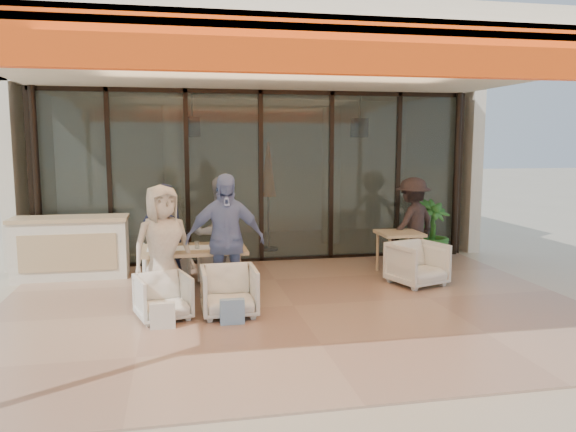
{
  "coord_description": "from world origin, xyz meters",
  "views": [
    {
      "loc": [
        -1.53,
        -7.33,
        2.27
      ],
      "look_at": [
        0.1,
        0.9,
        1.15
      ],
      "focal_mm": 35.0,
      "sensor_mm": 36.0,
      "label": 1
    }
  ],
  "objects_px": {
    "diner_periwinkle": "(225,240)",
    "potted_palm": "(431,231)",
    "chair_far_right": "(218,261)",
    "standing_woman": "(412,223)",
    "dining_table": "(193,252)",
    "chair_far_left": "(166,262)",
    "host_counter": "(71,247)",
    "diner_grey": "(220,234)",
    "side_chair": "(417,262)",
    "diner_navy": "(164,238)",
    "chair_near_right": "(229,289)",
    "side_table": "(399,238)",
    "diner_cream": "(163,248)",
    "chair_near_left": "(163,295)"
  },
  "relations": [
    {
      "from": "chair_near_right",
      "to": "diner_periwinkle",
      "type": "height_order",
      "value": "diner_periwinkle"
    },
    {
      "from": "dining_table",
      "to": "diner_cream",
      "type": "xyz_separation_m",
      "value": [
        -0.41,
        -0.46,
        0.16
      ]
    },
    {
      "from": "chair_far_left",
      "to": "standing_woman",
      "type": "relative_size",
      "value": 0.44
    },
    {
      "from": "diner_cream",
      "to": "chair_far_right",
      "type": "bearing_deg",
      "value": 37.06
    },
    {
      "from": "diner_navy",
      "to": "side_chair",
      "type": "relative_size",
      "value": 2.14
    },
    {
      "from": "diner_cream",
      "to": "side_chair",
      "type": "relative_size",
      "value": 2.21
    },
    {
      "from": "diner_cream",
      "to": "potted_palm",
      "type": "height_order",
      "value": "diner_cream"
    },
    {
      "from": "chair_far_right",
      "to": "standing_woman",
      "type": "height_order",
      "value": "standing_woman"
    },
    {
      "from": "diner_navy",
      "to": "dining_table",
      "type": "bearing_deg",
      "value": 124.69
    },
    {
      "from": "chair_near_right",
      "to": "diner_navy",
      "type": "bearing_deg",
      "value": 119.99
    },
    {
      "from": "dining_table",
      "to": "standing_woman",
      "type": "distance_m",
      "value": 4.09
    },
    {
      "from": "diner_periwinkle",
      "to": "standing_woman",
      "type": "bearing_deg",
      "value": 25.96
    },
    {
      "from": "chair_far_right",
      "to": "side_chair",
      "type": "distance_m",
      "value": 3.19
    },
    {
      "from": "chair_far_right",
      "to": "potted_palm",
      "type": "height_order",
      "value": "potted_palm"
    },
    {
      "from": "diner_cream",
      "to": "chair_near_right",
      "type": "bearing_deg",
      "value": -52.74
    },
    {
      "from": "diner_navy",
      "to": "diner_cream",
      "type": "relative_size",
      "value": 0.97
    },
    {
      "from": "dining_table",
      "to": "chair_far_left",
      "type": "relative_size",
      "value": 2.1
    },
    {
      "from": "host_counter",
      "to": "chair_near_left",
      "type": "xyz_separation_m",
      "value": [
        1.53,
        -2.51,
        -0.2
      ]
    },
    {
      "from": "standing_woman",
      "to": "potted_palm",
      "type": "relative_size",
      "value": 1.39
    },
    {
      "from": "host_counter",
      "to": "side_chair",
      "type": "distance_m",
      "value": 5.64
    },
    {
      "from": "dining_table",
      "to": "side_table",
      "type": "height_order",
      "value": "dining_table"
    },
    {
      "from": "diner_cream",
      "to": "diner_grey",
      "type": "bearing_deg",
      "value": 25.0
    },
    {
      "from": "chair_far_left",
      "to": "diner_periwinkle",
      "type": "bearing_deg",
      "value": 114.0
    },
    {
      "from": "side_chair",
      "to": "potted_palm",
      "type": "distance_m",
      "value": 1.85
    },
    {
      "from": "side_table",
      "to": "diner_navy",
      "type": "bearing_deg",
      "value": -175.23
    },
    {
      "from": "chair_near_right",
      "to": "chair_far_left",
      "type": "bearing_deg",
      "value": 112.88
    },
    {
      "from": "dining_table",
      "to": "chair_far_left",
      "type": "bearing_deg",
      "value": 113.59
    },
    {
      "from": "diner_grey",
      "to": "diner_navy",
      "type": "bearing_deg",
      "value": -13.67
    },
    {
      "from": "chair_far_left",
      "to": "diner_grey",
      "type": "relative_size",
      "value": 0.41
    },
    {
      "from": "host_counter",
      "to": "chair_far_right",
      "type": "height_order",
      "value": "host_counter"
    },
    {
      "from": "diner_periwinkle",
      "to": "potted_palm",
      "type": "distance_m",
      "value": 4.52
    },
    {
      "from": "host_counter",
      "to": "chair_far_right",
      "type": "xyz_separation_m",
      "value": [
        2.37,
        -0.61,
        -0.2
      ]
    },
    {
      "from": "chair_near_right",
      "to": "side_table",
      "type": "height_order",
      "value": "side_table"
    },
    {
      "from": "host_counter",
      "to": "chair_far_right",
      "type": "relative_size",
      "value": 2.76
    },
    {
      "from": "side_chair",
      "to": "potted_palm",
      "type": "xyz_separation_m",
      "value": [
        0.97,
        1.56,
        0.21
      ]
    },
    {
      "from": "side_chair",
      "to": "diner_navy",
      "type": "bearing_deg",
      "value": 155.5
    },
    {
      "from": "chair_near_right",
      "to": "potted_palm",
      "type": "xyz_separation_m",
      "value": [
        4.03,
        2.53,
        0.23
      ]
    },
    {
      "from": "potted_palm",
      "to": "chair_near_left",
      "type": "bearing_deg",
      "value": -152.48
    },
    {
      "from": "diner_grey",
      "to": "diner_cream",
      "type": "relative_size",
      "value": 1.02
    },
    {
      "from": "dining_table",
      "to": "side_chair",
      "type": "height_order",
      "value": "dining_table"
    },
    {
      "from": "host_counter",
      "to": "diner_grey",
      "type": "xyz_separation_m",
      "value": [
        2.37,
        -1.11,
        0.34
      ]
    },
    {
      "from": "side_table",
      "to": "standing_woman",
      "type": "xyz_separation_m",
      "value": [
        0.42,
        0.43,
        0.18
      ]
    },
    {
      "from": "chair_far_right",
      "to": "diner_grey",
      "type": "relative_size",
      "value": 0.39
    },
    {
      "from": "potted_palm",
      "to": "side_table",
      "type": "bearing_deg",
      "value": -140.22
    },
    {
      "from": "chair_far_left",
      "to": "diner_navy",
      "type": "xyz_separation_m",
      "value": [
        0.0,
        -0.5,
        0.47
      ]
    },
    {
      "from": "side_table",
      "to": "dining_table",
      "type": "bearing_deg",
      "value": -167.57
    },
    {
      "from": "diner_grey",
      "to": "side_table",
      "type": "relative_size",
      "value": 2.33
    },
    {
      "from": "host_counter",
      "to": "diner_cream",
      "type": "height_order",
      "value": "diner_cream"
    },
    {
      "from": "diner_periwinkle",
      "to": "potted_palm",
      "type": "relative_size",
      "value": 1.56
    },
    {
      "from": "side_table",
      "to": "side_chair",
      "type": "relative_size",
      "value": 0.97
    }
  ]
}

